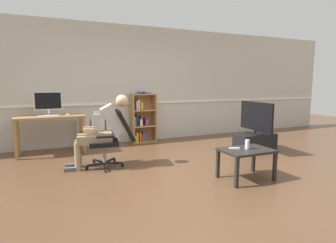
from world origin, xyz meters
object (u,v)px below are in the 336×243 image
at_px(bookshelf, 142,119).
at_px(drinking_glass, 247,144).
at_px(radiator, 98,132).
at_px(tv_stand, 255,143).
at_px(computer_desk, 50,122).
at_px(tv_screen, 256,117).
at_px(person_seated, 102,129).
at_px(office_chair, 114,136).
at_px(computer_mouse, 68,115).
at_px(spare_remote, 234,148).
at_px(imac_monitor, 48,102).
at_px(keyboard, 49,116).
at_px(coffee_table, 246,154).

distance_m(bookshelf, drinking_glass, 3.04).
xyz_separation_m(radiator, tv_stand, (2.79, -1.93, -0.12)).
xyz_separation_m(computer_desk, radiator, (0.97, 0.39, -0.33)).
bearing_deg(tv_screen, bookshelf, 47.85).
bearing_deg(person_seated, office_chair, 90.00).
xyz_separation_m(computer_mouse, radiator, (0.65, 0.51, -0.47)).
bearing_deg(computer_desk, computer_mouse, -20.42).
bearing_deg(computer_desk, tv_screen, -22.27).
distance_m(computer_desk, spare_remote, 3.57).
xyz_separation_m(computer_mouse, office_chair, (0.63, -1.19, -0.25)).
bearing_deg(imac_monitor, computer_desk, -78.44).
height_order(imac_monitor, tv_screen, imac_monitor).
distance_m(radiator, tv_stand, 3.39).
xyz_separation_m(imac_monitor, tv_screen, (3.78, -1.62, -0.31)).
xyz_separation_m(keyboard, office_chair, (0.98, -1.17, -0.25)).
height_order(coffee_table, drinking_glass, drinking_glass).
xyz_separation_m(office_chair, person_seated, (-0.18, 0.03, 0.12)).
relative_size(imac_monitor, tv_stand, 0.62).
bearing_deg(drinking_glass, computer_mouse, 131.47).
relative_size(computer_desk, bookshelf, 1.07).
height_order(tv_screen, spare_remote, tv_screen).
bearing_deg(drinking_glass, radiator, 117.73).
height_order(keyboard, computer_mouse, computer_mouse).
xyz_separation_m(keyboard, coffee_table, (2.59, -2.57, -0.38)).
distance_m(imac_monitor, bookshelf, 2.05).
xyz_separation_m(tv_stand, spare_remote, (-1.34, -1.08, 0.27)).
distance_m(drinking_glass, spare_remote, 0.19).
xyz_separation_m(computer_desk, spare_remote, (2.42, -2.62, -0.19)).
height_order(imac_monitor, tv_stand, imac_monitor).
bearing_deg(drinking_glass, spare_remote, 156.93).
bearing_deg(keyboard, drinking_glass, -44.26).
relative_size(keyboard, spare_remote, 2.52).
xyz_separation_m(person_seated, tv_stand, (2.98, -0.26, -0.46)).
bearing_deg(keyboard, person_seated, -54.92).
bearing_deg(person_seated, drinking_glass, 60.68).
bearing_deg(imac_monitor, spare_remote, -47.85).
height_order(office_chair, person_seated, person_seated).
height_order(office_chair, coffee_table, office_chair).
xyz_separation_m(tv_stand, tv_screen, (0.00, -0.00, 0.53)).
bearing_deg(tv_stand, bookshelf, 134.35).
distance_m(person_seated, tv_screen, 3.00).
height_order(radiator, coffee_table, radiator).
bearing_deg(computer_mouse, spare_remote, -49.93).
xyz_separation_m(keyboard, tv_stand, (3.79, -1.40, -0.58)).
xyz_separation_m(computer_desk, coffee_table, (2.57, -2.71, -0.26)).
bearing_deg(person_seated, tv_stand, 93.54).
bearing_deg(computer_mouse, imac_monitor, 149.73).
distance_m(imac_monitor, radiator, 1.26).
distance_m(office_chair, person_seated, 0.22).
relative_size(tv_stand, tv_screen, 0.88).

